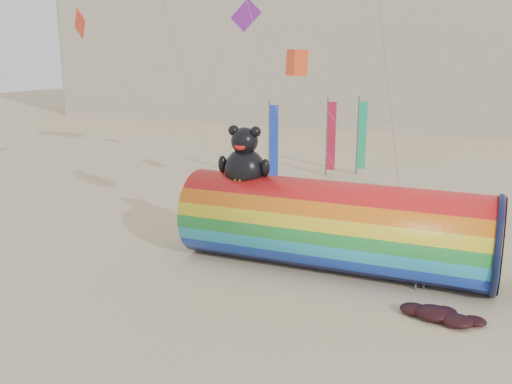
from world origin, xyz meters
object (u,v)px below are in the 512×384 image
at_px(kite_handler, 420,267).
at_px(fabric_bundle, 440,315).
at_px(windsock_assembly, 334,224).
at_px(hotel_building, 307,31).

relative_size(kite_handler, fabric_bundle, 0.63).
bearing_deg(windsock_assembly, kite_handler, -12.71).
height_order(hotel_building, fabric_bundle, hotel_building).
distance_m(hotel_building, windsock_assembly, 49.11).
distance_m(kite_handler, fabric_bundle, 2.43).
xyz_separation_m(hotel_building, kite_handler, (19.51, -46.33, -9.48)).
bearing_deg(fabric_bundle, windsock_assembly, 145.74).
bearing_deg(windsock_assembly, fabric_bundle, -34.26).
height_order(kite_handler, fabric_bundle, kite_handler).
xyz_separation_m(hotel_building, fabric_bundle, (20.42, -48.48, -10.14)).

